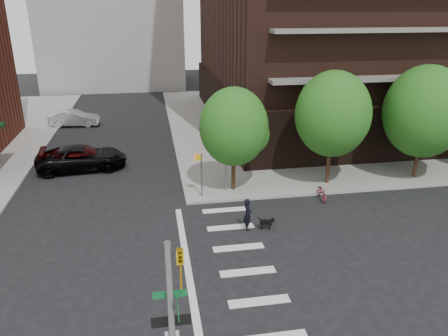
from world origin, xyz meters
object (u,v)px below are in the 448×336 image
parked_car_black (82,158)px  scooter (322,192)px  parked_car_silver (74,118)px  dog_walker (248,214)px  parked_car_maroon (83,157)px

parked_car_black → scooter: 16.17m
parked_car_black → parked_car_silver: bearing=5.3°
parked_car_silver → dog_walker: 24.78m
parked_car_black → dog_walker: size_ratio=3.54×
parked_car_silver → scooter: 25.31m
parked_car_black → scooter: size_ratio=3.54×
parked_car_maroon → scooter: parked_car_maroon is taller
dog_walker → parked_car_maroon: bearing=42.1°
parked_car_black → dog_walker: dog_walker is taller
parked_car_black → parked_car_silver: size_ratio=1.33×
scooter → dog_walker: bearing=-145.7°
parked_car_silver → parked_car_black: bearing=-166.3°
parked_car_maroon → parked_car_silver: size_ratio=1.21×
parked_car_black → scooter: (14.38, -7.38, -0.39)m
parked_car_maroon → dog_walker: (9.31, -10.49, 0.05)m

